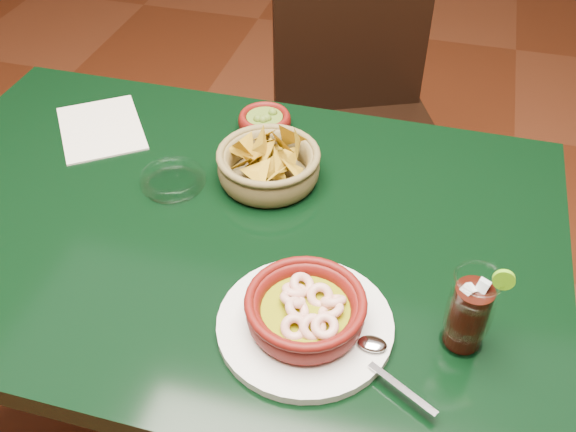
% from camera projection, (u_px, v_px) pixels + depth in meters
% --- Properties ---
extents(dining_table, '(1.20, 0.80, 0.75)m').
position_uv_depth(dining_table, '(218.00, 260.00, 1.19)').
color(dining_table, black).
rests_on(dining_table, ground).
extents(dining_chair, '(0.59, 0.59, 0.96)m').
position_uv_depth(dining_chair, '(358.00, 121.00, 1.75)').
color(dining_chair, black).
rests_on(dining_chair, ground).
extents(shrimp_plate, '(0.33, 0.26, 0.07)m').
position_uv_depth(shrimp_plate, '(306.00, 314.00, 0.92)').
color(shrimp_plate, silver).
rests_on(shrimp_plate, dining_table).
extents(chip_basket, '(0.22, 0.22, 0.15)m').
position_uv_depth(chip_basket, '(269.00, 165.00, 1.18)').
color(chip_basket, brown).
rests_on(chip_basket, dining_table).
extents(guacamole_ramekin, '(0.13, 0.13, 0.04)m').
position_uv_depth(guacamole_ramekin, '(265.00, 121.00, 1.31)').
color(guacamole_ramekin, '#4E0C09').
rests_on(guacamole_ramekin, dining_table).
extents(cola_drink, '(0.13, 0.13, 0.15)m').
position_uv_depth(cola_drink, '(469.00, 312.00, 0.88)').
color(cola_drink, white).
rests_on(cola_drink, dining_table).
extents(glass_ashtray, '(0.13, 0.13, 0.03)m').
position_uv_depth(glass_ashtray, '(173.00, 180.00, 1.18)').
color(glass_ashtray, white).
rests_on(glass_ashtray, dining_table).
extents(paper_menu, '(0.25, 0.27, 0.00)m').
position_uv_depth(paper_menu, '(101.00, 128.00, 1.33)').
color(paper_menu, beige).
rests_on(paper_menu, dining_table).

